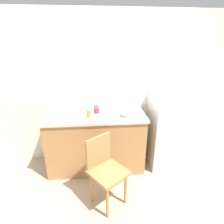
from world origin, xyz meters
TOP-DOWN VIEW (x-y plane):
  - ground_plane at (0.00, 0.00)m, footprint 8.00×8.00m
  - back_wall at (0.00, 1.00)m, footprint 4.80×0.10m
  - cabinet_base at (-0.21, 0.65)m, footprint 1.47×0.60m
  - countertop at (-0.21, 0.65)m, footprint 1.51×0.64m
  - faucet at (-0.37, 0.90)m, footprint 0.02×0.02m
  - refrigerator at (0.97, 0.66)m, footprint 0.61×0.58m
  - chair at (-0.10, -0.07)m, footprint 0.56×0.56m
  - terracotta_bowl at (0.23, 0.55)m, footprint 0.15×0.15m
  - cup_blue at (-0.19, 0.81)m, footprint 0.07×0.07m
  - cup_red at (-0.18, 0.71)m, footprint 0.08×0.08m
  - cup_orange at (-0.30, 0.56)m, footprint 0.06×0.06m

SIDE VIEW (x-z plane):
  - ground_plane at x=0.00m, z-range 0.00..0.00m
  - cabinet_base at x=-0.21m, z-range 0.00..0.88m
  - chair at x=-0.10m, z-range 0.05..0.94m
  - refrigerator at x=0.97m, z-range 0.00..1.18m
  - countertop at x=-0.21m, z-range 0.88..0.92m
  - terracotta_bowl at x=0.23m, z-range 0.92..0.97m
  - cup_red at x=-0.18m, z-range 0.92..1.01m
  - cup_blue at x=-0.19m, z-range 0.92..1.02m
  - cup_orange at x=-0.30m, z-range 0.92..1.03m
  - faucet at x=-0.37m, z-range 0.92..1.16m
  - back_wall at x=0.00m, z-range 0.00..2.40m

